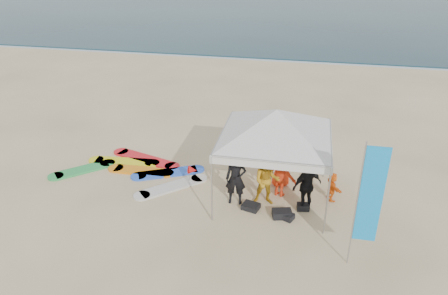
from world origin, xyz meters
TOP-DOWN VIEW (x-y plane):
  - ground at (0.00, 0.00)m, footprint 120.00×120.00m
  - shoreline_foam at (0.00, 18.20)m, footprint 160.00×1.20m
  - person_black_a at (0.58, 1.29)m, footprint 0.67×0.47m
  - person_yellow at (1.50, 1.42)m, footprint 0.86×0.71m
  - person_orange_a at (1.89, 2.01)m, footprint 1.16×0.89m
  - person_black_b at (2.70, 1.36)m, footprint 1.02×0.88m
  - person_orange_b at (1.84, 2.63)m, footprint 0.86×0.67m
  - person_seated at (3.48, 2.04)m, footprint 0.58×0.91m
  - canopy_tent at (1.66, 1.84)m, footprint 4.50×4.50m
  - feather_flag at (4.10, -0.85)m, footprint 0.58×0.04m
  - marker_pennant at (-1.02, 2.14)m, footprint 0.28×0.28m
  - gear_pile at (1.92, 0.93)m, footprint 2.05×0.94m
  - surfboard_spread at (-3.09, 2.59)m, footprint 5.20×3.19m

SIDE VIEW (x-z plane):
  - ground at x=0.00m, z-range 0.00..0.00m
  - shoreline_foam at x=0.00m, z-range 0.00..0.01m
  - surfboard_spread at x=-3.09m, z-range 0.00..0.07m
  - gear_pile at x=1.92m, z-range -0.01..0.21m
  - person_seated at x=3.48m, z-range 0.00..0.94m
  - marker_pennant at x=-1.02m, z-range 0.18..0.81m
  - person_orange_b at x=1.84m, z-range 0.00..1.56m
  - person_orange_a at x=1.89m, z-range 0.00..1.58m
  - person_yellow at x=1.50m, z-range 0.00..1.63m
  - person_black_b at x=2.70m, z-range 0.00..1.65m
  - person_black_a at x=0.58m, z-range 0.00..1.73m
  - feather_flag at x=4.10m, z-range 0.30..3.74m
  - canopy_tent at x=1.66m, z-range 1.26..4.66m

